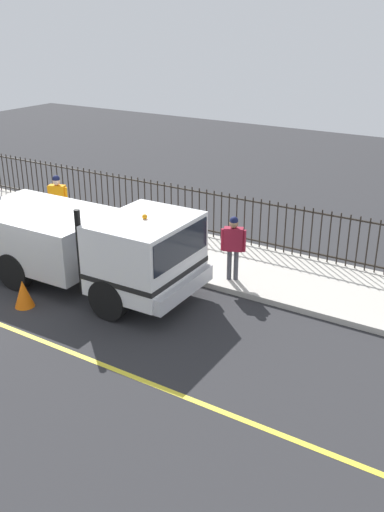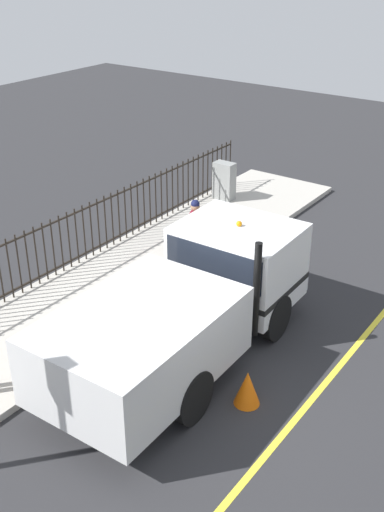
{
  "view_description": "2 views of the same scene",
  "coord_description": "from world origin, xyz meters",
  "px_view_note": "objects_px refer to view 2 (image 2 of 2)",
  "views": [
    {
      "loc": [
        -8.99,
        -9.98,
        6.28
      ],
      "look_at": [
        1.81,
        -3.18,
        0.86
      ],
      "focal_mm": 39.75,
      "sensor_mm": 36.0,
      "label": 1
    },
    {
      "loc": [
        -5.35,
        7.15,
        7.28
      ],
      "look_at": [
        1.94,
        -3.0,
        0.9
      ],
      "focal_mm": 43.88,
      "sensor_mm": 36.0,
      "label": 2
    }
  ],
  "objects_px": {
    "utility_cabinet": "(224,181)",
    "traffic_cone": "(247,388)",
    "worker_standing": "(195,225)",
    "work_truck": "(194,298)"
  },
  "relations": [
    {
      "from": "utility_cabinet",
      "to": "traffic_cone",
      "type": "xyz_separation_m",
      "value": [
        -5.4,
        7.54,
        -0.39
      ]
    },
    {
      "from": "worker_standing",
      "to": "traffic_cone",
      "type": "xyz_separation_m",
      "value": [
        -3.63,
        3.55,
        -0.84
      ]
    },
    {
      "from": "work_truck",
      "to": "traffic_cone",
      "type": "bearing_deg",
      "value": -25.13
    },
    {
      "from": "work_truck",
      "to": "utility_cabinet",
      "type": "bearing_deg",
      "value": 117.63
    },
    {
      "from": "work_truck",
      "to": "worker_standing",
      "type": "relative_size",
      "value": 3.72
    },
    {
      "from": "work_truck",
      "to": "traffic_cone",
      "type": "relative_size",
      "value": 9.42
    },
    {
      "from": "work_truck",
      "to": "worker_standing",
      "type": "xyz_separation_m",
      "value": [
        1.98,
        -2.82,
        -0.04
      ]
    },
    {
      "from": "worker_standing",
      "to": "traffic_cone",
      "type": "distance_m",
      "value": 5.15
    },
    {
      "from": "worker_standing",
      "to": "utility_cabinet",
      "type": "xyz_separation_m",
      "value": [
        1.76,
        -3.99,
        -0.45
      ]
    },
    {
      "from": "utility_cabinet",
      "to": "traffic_cone",
      "type": "bearing_deg",
      "value": 125.58
    }
  ]
}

